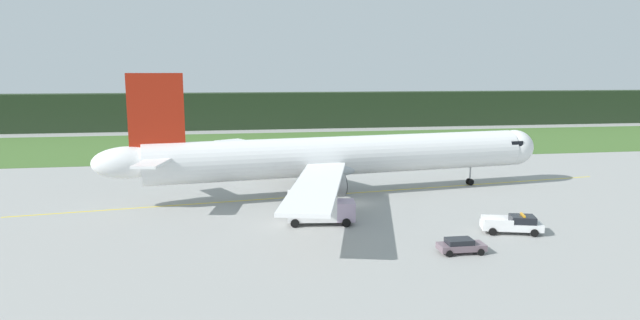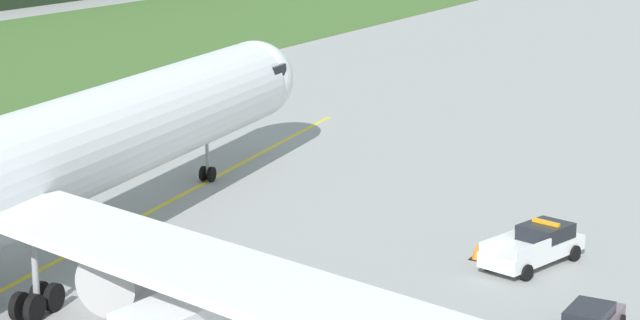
% 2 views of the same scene
% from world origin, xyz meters
% --- Properties ---
extents(ground, '(320.00, 320.00, 0.00)m').
position_xyz_m(ground, '(0.00, 0.00, 0.00)').
color(ground, '#959592').
extents(taxiway_centerline_main, '(78.50, 10.40, 0.01)m').
position_xyz_m(taxiway_centerline_main, '(0.11, 5.16, 0.00)').
color(taxiway_centerline_main, yellow).
rests_on(taxiway_centerline_main, ground).
extents(airliner, '(58.71, 50.34, 15.55)m').
position_xyz_m(airliner, '(-0.62, 5.06, 4.96)').
color(airliner, white).
rests_on(airliner, ground).
extents(ops_pickup_truck, '(6.08, 3.58, 1.94)m').
position_xyz_m(ops_pickup_truck, '(13.05, -14.42, 0.91)').
color(ops_pickup_truck, silver).
rests_on(ops_pickup_truck, ground).
extents(apron_cone, '(0.63, 0.63, 0.79)m').
position_xyz_m(apron_cone, '(12.47, -11.78, 0.39)').
color(apron_cone, black).
rests_on(apron_cone, ground).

